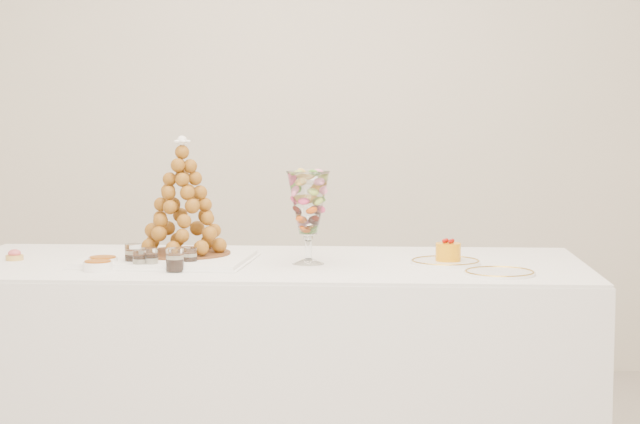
{
  "coord_description": "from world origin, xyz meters",
  "views": [
    {
      "loc": [
        0.12,
        -3.34,
        1.33
      ],
      "look_at": [
        0.11,
        0.22,
        0.99
      ],
      "focal_mm": 60.0,
      "sensor_mm": 36.0,
      "label": 1
    }
  ],
  "objects": [
    {
      "name": "ramekin_front",
      "position": [
        -0.61,
        0.05,
        0.83
      ],
      "size": [
        0.09,
        0.09,
        0.03
      ],
      "primitive_type": "cylinder",
      "color": "white",
      "rests_on": "buffet_table"
    },
    {
      "name": "cake_plate",
      "position": [
        0.53,
        0.21,
        0.82
      ],
      "size": [
        0.23,
        0.23,
        0.01
      ],
      "primitive_type": "cylinder",
      "color": "white",
      "rests_on": "buffet_table"
    },
    {
      "name": "buffet_table",
      "position": [
        -0.07,
        0.26,
        0.41
      ],
      "size": [
        2.18,
        0.97,
        0.81
      ],
      "rotation": [
        0.0,
        0.0,
        -0.05
      ],
      "color": "white",
      "rests_on": "ground"
    },
    {
      "name": "macaron_vase",
      "position": [
        0.07,
        0.21,
        1.01
      ],
      "size": [
        0.14,
        0.14,
        0.31
      ],
      "color": "white",
      "rests_on": "buffet_table"
    },
    {
      "name": "verrine_c",
      "position": [
        -0.32,
        0.14,
        0.84
      ],
      "size": [
        0.06,
        0.06,
        0.06
      ],
      "primitive_type": "cylinder",
      "rotation": [
        0.0,
        0.0,
        -0.3
      ],
      "color": "white",
      "rests_on": "buffet_table"
    },
    {
      "name": "verrine_a",
      "position": [
        -0.51,
        0.15,
        0.85
      ],
      "size": [
        0.06,
        0.06,
        0.07
      ],
      "primitive_type": "cylinder",
      "rotation": [
        0.0,
        0.0,
        0.03
      ],
      "color": "white",
      "rests_on": "buffet_table"
    },
    {
      "name": "verrine_d",
      "position": [
        -0.48,
        0.09,
        0.85
      ],
      "size": [
        0.06,
        0.06,
        0.06
      ],
      "primitive_type": "cylinder",
      "rotation": [
        0.0,
        0.0,
        -0.25
      ],
      "color": "white",
      "rests_on": "buffet_table"
    },
    {
      "name": "ramekin_back",
      "position": [
        -0.61,
        0.14,
        0.83
      ],
      "size": [
        0.1,
        0.1,
        0.03
      ],
      "primitive_type": "cylinder",
      "color": "white",
      "rests_on": "buffet_table"
    },
    {
      "name": "croquembouche",
      "position": [
        -0.37,
        0.32,
        1.03
      ],
      "size": [
        0.34,
        0.34,
        0.41
      ],
      "rotation": [
        0.0,
        0.0,
        -0.27
      ],
      "color": "brown",
      "rests_on": "lace_tray"
    },
    {
      "name": "verrine_b",
      "position": [
        -0.45,
        0.09,
        0.85
      ],
      "size": [
        0.06,
        0.06,
        0.07
      ],
      "primitive_type": "cylinder",
      "rotation": [
        0.0,
        0.0,
        0.27
      ],
      "color": "white",
      "rests_on": "buffet_table"
    },
    {
      "name": "mousse_cake",
      "position": [
        0.54,
        0.21,
        0.85
      ],
      "size": [
        0.09,
        0.09,
        0.07
      ],
      "color": "orange",
      "rests_on": "cake_plate"
    },
    {
      "name": "spare_plate",
      "position": [
        0.67,
        -0.02,
        0.82
      ],
      "size": [
        0.22,
        0.22,
        0.01
      ],
      "primitive_type": "cylinder",
      "color": "white",
      "rests_on": "buffet_table"
    },
    {
      "name": "lace_tray",
      "position": [
        -0.42,
        0.25,
        0.82
      ],
      "size": [
        0.6,
        0.48,
        0.02
      ],
      "primitive_type": "cube",
      "rotation": [
        0.0,
        0.0,
        -0.12
      ],
      "color": "white",
      "rests_on": "buffet_table"
    },
    {
      "name": "verrine_e",
      "position": [
        -0.36,
        0.03,
        0.85
      ],
      "size": [
        0.06,
        0.06,
        0.08
      ],
      "primitive_type": "cylinder",
      "rotation": [
        0.0,
        0.0,
        0.03
      ],
      "color": "white",
      "rests_on": "buffet_table"
    },
    {
      "name": "pink_tart",
      "position": [
        -0.95,
        0.29,
        0.83
      ],
      "size": [
        0.06,
        0.06,
        0.04
      ],
      "color": "tan",
      "rests_on": "buffet_table"
    }
  ]
}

